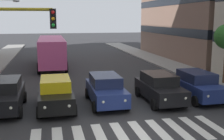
{
  "coord_description": "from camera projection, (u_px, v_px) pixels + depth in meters",
  "views": [
    {
      "loc": [
        3.35,
        11.26,
        4.94
      ],
      "look_at": [
        -0.45,
        -5.72,
        1.8
      ],
      "focal_mm": 45.38,
      "sensor_mm": 36.0,
      "label": 1
    }
  ],
  "objects": [
    {
      "name": "car_2",
      "position": [
        106.0,
        89.0,
        16.57
      ],
      "size": [
        2.02,
        4.44,
        1.72
      ],
      "color": "navy",
      "rests_on": "ground_plane"
    },
    {
      "name": "car_3",
      "position": [
        56.0,
        93.0,
        15.67
      ],
      "size": [
        2.02,
        4.44,
        1.72
      ],
      "color": "black",
      "rests_on": "ground_plane"
    },
    {
      "name": "car_1",
      "position": [
        159.0,
        87.0,
        16.99
      ],
      "size": [
        2.02,
        4.44,
        1.72
      ],
      "color": "black",
      "rests_on": "ground_plane"
    },
    {
      "name": "ground_plane",
      "position": [
        130.0,
        133.0,
        12.41
      ],
      "size": [
        180.0,
        180.0,
        0.0
      ],
      "primitive_type": "plane",
      "color": "#2D2D30"
    },
    {
      "name": "car_0",
      "position": [
        197.0,
        85.0,
        17.64
      ],
      "size": [
        2.02,
        4.44,
        1.72
      ],
      "color": "navy",
      "rests_on": "ground_plane"
    },
    {
      "name": "bus_behind_traffic",
      "position": [
        52.0,
        49.0,
        29.39
      ],
      "size": [
        2.78,
        10.5,
        3.0
      ],
      "color": "#DB5193",
      "rests_on": "ground_plane"
    },
    {
      "name": "crosswalk_markings",
      "position": [
        130.0,
        133.0,
        12.41
      ],
      "size": [
        8.55,
        2.8,
        0.01
      ],
      "color": "silver",
      "rests_on": "ground_plane"
    },
    {
      "name": "car_4",
      "position": [
        5.0,
        95.0,
        15.37
      ],
      "size": [
        2.02,
        4.44,
        1.72
      ],
      "color": "black",
      "rests_on": "ground_plane"
    }
  ]
}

